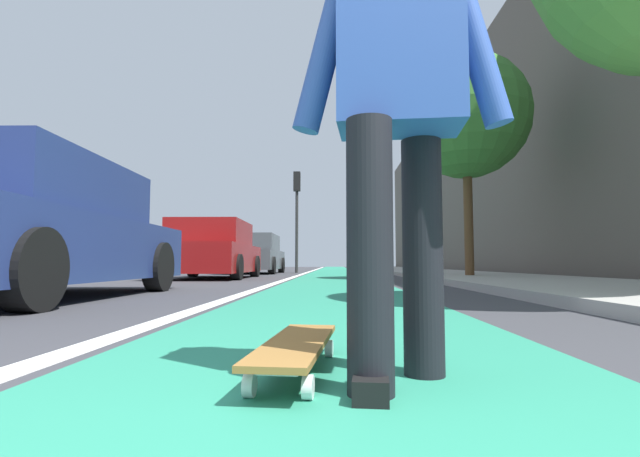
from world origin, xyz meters
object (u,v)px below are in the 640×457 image
object	(u,v)px
skater_person	(398,95)
parked_car_mid	(212,251)
parked_car_near	(35,232)
parked_car_far	(255,255)
skateboard	(296,347)
street_tree_mid	(466,116)
traffic_light	(297,203)

from	to	relation	value
skater_person	parked_car_mid	xyz separation A→B (m)	(10.34, 3.36, -0.24)
parked_car_near	parked_car_mid	world-z (taller)	parked_car_near
skater_person	parked_car_mid	bearing A→B (deg)	18.01
parked_car_near	parked_car_far	bearing A→B (deg)	-1.03
skateboard	parked_car_far	bearing A→B (deg)	10.28
parked_car_near	parked_car_far	size ratio (longest dim) A/B	0.99
skater_person	parked_car_near	size ratio (longest dim) A/B	0.37
parked_car_mid	street_tree_mid	distance (m)	7.11
parked_car_far	traffic_light	distance (m)	2.93
skateboard	skater_person	xyz separation A→B (m)	(-0.15, -0.35, 0.84)
skater_person	parked_car_far	xyz separation A→B (m)	(16.03, 3.23, -0.24)
parked_car_mid	street_tree_mid	world-z (taller)	street_tree_mid
traffic_light	street_tree_mid	xyz separation A→B (m)	(-7.98, -4.68, 0.99)
skateboard	parked_car_near	distance (m)	4.55
skateboard	skater_person	bearing A→B (deg)	-113.28
skateboard	skater_person	world-z (taller)	skater_person
parked_car_mid	skater_person	bearing A→B (deg)	-161.99
skater_person	parked_car_far	world-z (taller)	skater_person
parked_car_mid	street_tree_mid	xyz separation A→B (m)	(-0.98, -6.28, 3.18)
skater_person	traffic_light	distance (m)	17.55
traffic_light	skateboard	bearing A→B (deg)	-175.30
parked_car_mid	parked_car_far	world-z (taller)	parked_car_far
parked_car_near	traffic_light	bearing A→B (deg)	-6.93
skateboard	parked_car_far	world-z (taller)	parked_car_far
traffic_light	parked_car_near	bearing A→B (deg)	173.07
parked_car_near	street_tree_mid	size ratio (longest dim) A/B	0.83
skater_person	parked_car_far	size ratio (longest dim) A/B	0.36
parked_car_mid	traffic_light	world-z (taller)	traffic_light
skateboard	traffic_light	size ratio (longest dim) A/B	0.21
parked_car_near	skateboard	bearing A→B (deg)	-136.33
parked_car_mid	parked_car_far	size ratio (longest dim) A/B	0.94
parked_car_mid	street_tree_mid	bearing A→B (deg)	-98.85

